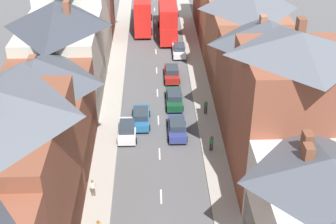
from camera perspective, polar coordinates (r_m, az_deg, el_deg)
The scene contains 16 objects.
pavement_left at distance 55.98m, azimuth -6.57°, elevation 3.28°, with size 2.20×104.00×0.14m, color #A8A399.
pavement_right at distance 56.07m, azimuth 3.90°, elevation 3.46°, with size 2.20×104.00×0.14m, color #A8A399.
centre_line_dashes at distance 54.06m, azimuth -1.30°, elevation 2.35°, with size 0.14×97.80×0.01m.
terrace_row_left at distance 40.62m, azimuth -15.58°, elevation 0.17°, with size 8.00×71.62×13.65m.
terrace_row_right at distance 43.65m, azimuth 12.35°, elevation 2.92°, with size 8.00×73.94×13.79m.
double_decker_bus_lead at distance 72.54m, azimuth -3.07°, elevation 12.31°, with size 2.74×10.80×5.30m.
double_decker_bus_mid_street at distance 69.47m, azimuth -0.07°, elevation 11.50°, with size 2.74×10.80×5.30m.
car_near_silver at distance 45.99m, azimuth -4.99°, elevation -2.17°, with size 1.90×4.18×1.57m.
car_parked_right_a at distance 47.92m, azimuth -3.33°, elevation -0.60°, with size 1.90×4.44×1.61m.
car_mid_black at distance 46.11m, azimuth 1.11°, elevation -1.90°, with size 1.90×4.35×1.64m.
car_parked_left_b at distance 63.29m, azimuth 1.37°, elevation 7.57°, with size 1.90×4.14×1.61m.
car_mid_white at distance 56.76m, azimuth 0.46°, elevation 4.78°, with size 1.90×4.37×1.70m.
car_far_grey at distance 51.22m, azimuth 0.76°, elevation 1.70°, with size 1.90×4.56×1.67m.
pedestrian_mid_right at distance 38.94m, azimuth -9.14°, elevation -9.03°, with size 0.36×0.22×1.61m.
pedestrian_far_left at distance 43.77m, azimuth 5.31°, elevation -3.71°, with size 0.36×0.22×1.61m.
pedestrian_far_right at distance 49.44m, azimuth 4.63°, elevation 0.71°, with size 0.36×0.22×1.61m.
Camera 1 is at (-0.50, -11.56, 25.69)m, focal length 50.00 mm.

